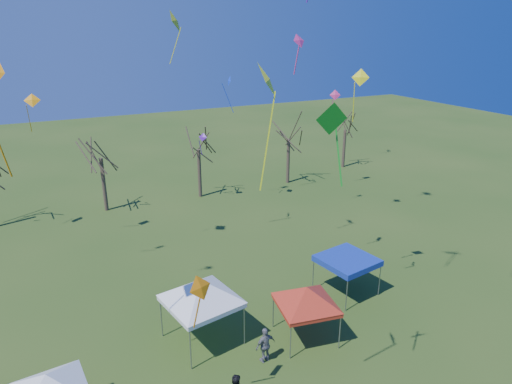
% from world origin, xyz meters
% --- Properties ---
extents(tree_2, '(3.71, 3.71, 8.18)m').
position_xyz_m(tree_2, '(-2.37, 24.38, 6.29)').
color(tree_2, '#3D2D21').
rests_on(tree_2, ground).
extents(tree_3, '(3.59, 3.59, 7.91)m').
position_xyz_m(tree_3, '(6.03, 24.04, 6.08)').
color(tree_3, '#3D2D21').
rests_on(tree_3, ground).
extents(tree_4, '(3.58, 3.58, 7.89)m').
position_xyz_m(tree_4, '(15.36, 24.00, 6.06)').
color(tree_4, '#3D2D21').
rests_on(tree_4, ground).
extents(tree_5, '(3.39, 3.39, 7.46)m').
position_xyz_m(tree_5, '(23.72, 26.07, 5.73)').
color(tree_5, '#3D2D21').
rests_on(tree_5, ground).
extents(tent_white_west, '(3.72, 3.72, 3.29)m').
position_xyz_m(tent_white_west, '(-7.87, 1.43, 2.66)').
color(tent_white_west, gray).
rests_on(tent_white_west, ground).
extents(tent_white_mid, '(4.44, 4.44, 3.99)m').
position_xyz_m(tent_white_mid, '(-0.84, 4.29, 3.22)').
color(tent_white_mid, gray).
rests_on(tent_white_mid, ground).
extents(tent_red, '(3.79, 3.79, 3.39)m').
position_xyz_m(tent_red, '(3.86, 2.20, 2.73)').
color(tent_red, gray).
rests_on(tent_red, ground).
extents(tent_blue, '(3.34, 3.34, 2.29)m').
position_xyz_m(tent_blue, '(8.23, 4.73, 2.10)').
color(tent_blue, gray).
rests_on(tent_blue, ground).
extents(person_grey, '(1.11, 0.59, 1.79)m').
position_xyz_m(person_grey, '(1.27, 1.54, 0.90)').
color(person_grey, slate).
rests_on(person_grey, ground).
extents(kite_27, '(1.12, 0.72, 2.72)m').
position_xyz_m(kite_27, '(1.49, -2.36, 12.11)').
color(kite_27, '#17971F').
rests_on(kite_27, ground).
extents(kite_17, '(0.81, 0.77, 2.69)m').
position_xyz_m(kite_17, '(7.89, 4.39, 12.43)').
color(kite_17, '#F8F71A').
rests_on(kite_17, ground).
extents(kite_5, '(1.16, 1.34, 3.81)m').
position_xyz_m(kite_5, '(-0.69, -2.27, 13.35)').
color(kite_5, '#F0FF1A').
rests_on(kite_5, ground).
extents(kite_18, '(0.90, 0.67, 2.06)m').
position_xyz_m(kite_18, '(5.90, 6.99, 14.14)').
color(kite_18, '#D62F7B').
rests_on(kite_18, ground).
extents(kite_19, '(0.82, 0.82, 2.03)m').
position_xyz_m(kite_19, '(5.87, 22.36, 5.94)').
color(kite_19, '#5617A3').
rests_on(kite_19, ground).
extents(kite_13, '(1.05, 0.77, 2.51)m').
position_xyz_m(kite_13, '(-6.79, 18.36, 10.45)').
color(kite_13, '#FF990D').
rests_on(kite_13, ground).
extents(kite_12, '(1.04, 0.80, 3.07)m').
position_xyz_m(kite_12, '(17.74, 20.04, 9.06)').
color(kite_12, '#DC3075').
rests_on(kite_12, ground).
extents(kite_22, '(0.94, 0.98, 3.03)m').
position_xyz_m(kite_22, '(7.35, 19.85, 10.78)').
color(kite_22, blue).
rests_on(kite_22, ground).
extents(kite_1, '(1.05, 0.77, 2.15)m').
position_xyz_m(kite_1, '(-2.36, -0.35, 5.97)').
color(kite_1, orange).
rests_on(kite_1, ground).
extents(kite_11, '(1.32, 1.56, 3.11)m').
position_xyz_m(kite_11, '(1.53, 13.84, 15.17)').
color(kite_11, yellow).
rests_on(kite_11, ground).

